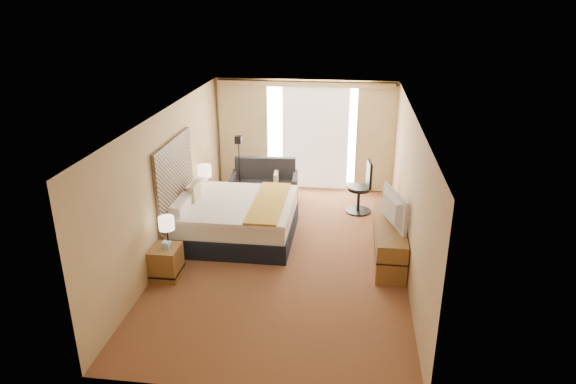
# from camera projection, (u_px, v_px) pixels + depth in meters

# --- Properties ---
(floor) EXTENTS (4.20, 7.00, 0.02)m
(floor) POSITION_uv_depth(u_px,v_px,m) (286.00, 254.00, 9.37)
(floor) COLOR maroon
(floor) RESTS_ON ground
(ceiling) EXTENTS (4.20, 7.00, 0.02)m
(ceiling) POSITION_uv_depth(u_px,v_px,m) (286.00, 114.00, 8.41)
(ceiling) COLOR silver
(ceiling) RESTS_ON wall_back
(wall_back) EXTENTS (4.20, 0.02, 2.60)m
(wall_back) POSITION_uv_depth(u_px,v_px,m) (305.00, 135.00, 12.12)
(wall_back) COLOR #CFB97E
(wall_back) RESTS_ON ground
(wall_front) EXTENTS (4.20, 0.02, 2.60)m
(wall_front) POSITION_uv_depth(u_px,v_px,m) (245.00, 300.00, 5.66)
(wall_front) COLOR #CFB97E
(wall_front) RESTS_ON ground
(wall_left) EXTENTS (0.02, 7.00, 2.60)m
(wall_left) POSITION_uv_depth(u_px,v_px,m) (169.00, 182.00, 9.13)
(wall_left) COLOR #CFB97E
(wall_left) RESTS_ON ground
(wall_right) EXTENTS (0.02, 7.00, 2.60)m
(wall_right) POSITION_uv_depth(u_px,v_px,m) (409.00, 193.00, 8.64)
(wall_right) COLOR #CFB97E
(wall_right) RESTS_ON ground
(headboard) EXTENTS (0.06, 1.85, 1.50)m
(headboard) POSITION_uv_depth(u_px,v_px,m) (175.00, 179.00, 9.32)
(headboard) COLOR black
(headboard) RESTS_ON wall_left
(nightstand_left) EXTENTS (0.45, 0.52, 0.55)m
(nightstand_left) POSITION_uv_depth(u_px,v_px,m) (166.00, 262.00, 8.51)
(nightstand_left) COLOR olive
(nightstand_left) RESTS_ON floor
(nightstand_right) EXTENTS (0.45, 0.52, 0.55)m
(nightstand_right) POSITION_uv_depth(u_px,v_px,m) (207.00, 204.00, 10.82)
(nightstand_right) COLOR olive
(nightstand_right) RESTS_ON floor
(media_dresser) EXTENTS (0.50, 1.80, 0.70)m
(media_dresser) POSITION_uv_depth(u_px,v_px,m) (389.00, 242.00, 9.02)
(media_dresser) COLOR olive
(media_dresser) RESTS_ON floor
(window) EXTENTS (2.30, 0.02, 2.30)m
(window) POSITION_uv_depth(u_px,v_px,m) (315.00, 135.00, 12.06)
(window) COLOR white
(window) RESTS_ON wall_back
(curtains) EXTENTS (4.12, 0.19, 2.56)m
(curtains) POSITION_uv_depth(u_px,v_px,m) (304.00, 132.00, 11.98)
(curtains) COLOR beige
(curtains) RESTS_ON floor
(bed) EXTENTS (2.22, 2.03, 1.08)m
(bed) POSITION_uv_depth(u_px,v_px,m) (235.00, 218.00, 9.86)
(bed) COLOR black
(bed) RESTS_ON floor
(loveseat) EXTENTS (1.56, 0.92, 0.94)m
(loveseat) POSITION_uv_depth(u_px,v_px,m) (265.00, 188.00, 11.65)
(loveseat) COLOR maroon
(loveseat) RESTS_ON floor
(floor_lamp) EXTENTS (0.20, 0.20, 1.55)m
(floor_lamp) POSITION_uv_depth(u_px,v_px,m) (239.00, 156.00, 11.24)
(floor_lamp) COLOR black
(floor_lamp) RESTS_ON floor
(desk_chair) EXTENTS (0.55, 0.55, 1.14)m
(desk_chair) POSITION_uv_depth(u_px,v_px,m) (362.00, 190.00, 10.97)
(desk_chair) COLOR black
(desk_chair) RESTS_ON floor
(lamp_left) EXTENTS (0.25, 0.25, 0.53)m
(lamp_left) POSITION_uv_depth(u_px,v_px,m) (166.00, 224.00, 8.30)
(lamp_left) COLOR black
(lamp_left) RESTS_ON nightstand_left
(lamp_right) EXTENTS (0.28, 0.28, 0.59)m
(lamp_right) POSITION_uv_depth(u_px,v_px,m) (204.00, 171.00, 10.56)
(lamp_right) COLOR black
(lamp_right) RESTS_ON nightstand_right
(tissue_box) EXTENTS (0.13, 0.13, 0.11)m
(tissue_box) POSITION_uv_depth(u_px,v_px,m) (166.00, 245.00, 8.39)
(tissue_box) COLOR #9BC6F0
(tissue_box) RESTS_ON nightstand_left
(telephone) EXTENTS (0.22, 0.20, 0.07)m
(telephone) POSITION_uv_depth(u_px,v_px,m) (210.00, 189.00, 10.77)
(telephone) COLOR black
(telephone) RESTS_ON nightstand_right
(television) EXTENTS (0.44, 1.05, 0.61)m
(television) POSITION_uv_depth(u_px,v_px,m) (389.00, 209.00, 8.78)
(television) COLOR black
(television) RESTS_ON media_dresser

